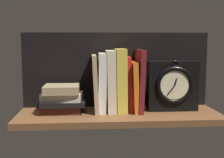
% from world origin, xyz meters
% --- Properties ---
extents(ground_plane, '(0.81, 0.27, 0.03)m').
position_xyz_m(ground_plane, '(0.00, 0.00, -0.01)').
color(ground_plane, brown).
extents(back_panel, '(0.81, 0.01, 0.32)m').
position_xyz_m(back_panel, '(0.00, 0.13, 0.16)').
color(back_panel, black).
rests_on(back_panel, ground_plane).
extents(book_tan_shortstories, '(0.03, 0.16, 0.23)m').
position_xyz_m(book_tan_shortstories, '(-0.09, 0.04, 0.12)').
color(book_tan_shortstories, tan).
rests_on(book_tan_shortstories, ground_plane).
extents(book_white_catcher, '(0.04, 0.14, 0.24)m').
position_xyz_m(book_white_catcher, '(-0.07, 0.04, 0.12)').
color(book_white_catcher, silver).
rests_on(book_white_catcher, ground_plane).
extents(book_cream_twain, '(0.04, 0.14, 0.25)m').
position_xyz_m(book_cream_twain, '(-0.03, 0.04, 0.12)').
color(book_cream_twain, beige).
rests_on(book_cream_twain, ground_plane).
extents(book_yellow_seinlanguage, '(0.05, 0.13, 0.26)m').
position_xyz_m(book_yellow_seinlanguage, '(0.01, 0.04, 0.13)').
color(book_yellow_seinlanguage, gold).
rests_on(book_yellow_seinlanguage, ground_plane).
extents(book_red_requiem, '(0.03, 0.12, 0.22)m').
position_xyz_m(book_red_requiem, '(0.04, 0.04, 0.11)').
color(book_red_requiem, red).
rests_on(book_red_requiem, ground_plane).
extents(book_orange_pandolfini, '(0.03, 0.16, 0.20)m').
position_xyz_m(book_orange_pandolfini, '(0.06, 0.04, 0.10)').
color(book_orange_pandolfini, orange).
rests_on(book_orange_pandolfini, ground_plane).
extents(book_maroon_dawkins, '(0.03, 0.17, 0.25)m').
position_xyz_m(book_maroon_dawkins, '(0.09, 0.04, 0.13)').
color(book_maroon_dawkins, maroon).
rests_on(book_maroon_dawkins, ground_plane).
extents(framed_clock, '(0.20, 0.08, 0.21)m').
position_xyz_m(framed_clock, '(0.22, 0.03, 0.10)').
color(framed_clock, black).
rests_on(framed_clock, ground_plane).
extents(book_stack_side, '(0.18, 0.13, 0.11)m').
position_xyz_m(book_stack_side, '(-0.23, 0.02, 0.06)').
color(book_stack_side, '#471E19').
rests_on(book_stack_side, ground_plane).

